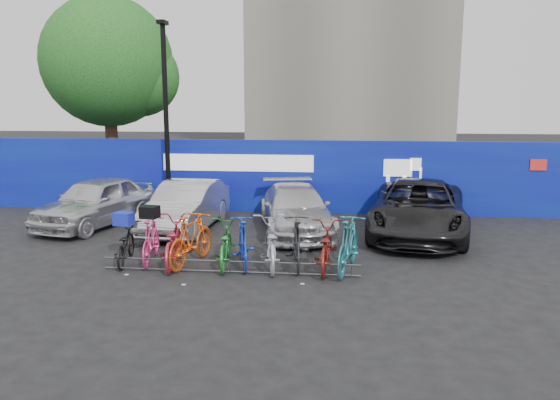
# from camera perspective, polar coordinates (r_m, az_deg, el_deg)

# --- Properties ---
(ground) EXTENTS (100.00, 100.00, 0.00)m
(ground) POSITION_cam_1_polar(r_m,az_deg,el_deg) (12.50, -4.71, -6.83)
(ground) COLOR black
(ground) RESTS_ON ground
(hoarding) EXTENTS (22.00, 0.18, 2.40)m
(hoarding) POSITION_cam_1_polar(r_m,az_deg,el_deg) (18.03, -1.23, 2.50)
(hoarding) COLOR #0C0B9D
(hoarding) RESTS_ON ground
(tree) EXTENTS (5.40, 5.20, 7.80)m
(tree) POSITION_cam_1_polar(r_m,az_deg,el_deg) (23.61, -16.99, 13.35)
(tree) COLOR #382314
(tree) RESTS_ON ground
(lamppost) EXTENTS (0.25, 0.50, 6.11)m
(lamppost) POSITION_cam_1_polar(r_m,az_deg,el_deg) (17.97, -11.83, 8.87)
(lamppost) COLOR black
(lamppost) RESTS_ON ground
(bike_rack) EXTENTS (5.60, 0.03, 0.30)m
(bike_rack) POSITION_cam_1_polar(r_m,az_deg,el_deg) (11.88, -5.25, -6.94)
(bike_rack) COLOR #595B60
(bike_rack) RESTS_ON ground
(car_0) EXTENTS (2.77, 4.55, 1.45)m
(car_0) POSITION_cam_1_polar(r_m,az_deg,el_deg) (17.04, -18.70, -0.17)
(car_0) COLOR silver
(car_0) RESTS_ON ground
(car_1) EXTENTS (1.73, 4.30, 1.39)m
(car_1) POSITION_cam_1_polar(r_m,az_deg,el_deg) (15.87, -9.73, -0.62)
(car_1) COLOR #ABAAAF
(car_1) RESTS_ON ground
(car_2) EXTENTS (2.69, 4.75, 1.30)m
(car_2) POSITION_cam_1_polar(r_m,az_deg,el_deg) (15.43, 1.65, -0.96)
(car_2) COLOR silver
(car_2) RESTS_ON ground
(car_3) EXTENTS (3.32, 5.73, 1.50)m
(car_3) POSITION_cam_1_polar(r_m,az_deg,el_deg) (15.50, 14.25, -0.85)
(car_3) COLOR black
(car_3) RESTS_ON ground
(bike_0) EXTENTS (0.89, 1.78, 0.90)m
(bike_0) POSITION_cam_1_polar(r_m,az_deg,el_deg) (13.01, -15.89, -4.45)
(bike_0) COLOR black
(bike_0) RESTS_ON ground
(bike_1) EXTENTS (0.71, 1.80, 1.05)m
(bike_1) POSITION_cam_1_polar(r_m,az_deg,el_deg) (12.89, -13.34, -4.12)
(bike_1) COLOR #EB3680
(bike_1) RESTS_ON ground
(bike_2) EXTENTS (1.03, 2.17, 1.09)m
(bike_2) POSITION_cam_1_polar(r_m,az_deg,el_deg) (12.59, -11.16, -4.28)
(bike_2) COLOR #AE2036
(bike_2) RESTS_ON ground
(bike_3) EXTENTS (1.01, 2.03, 1.17)m
(bike_3) POSITION_cam_1_polar(r_m,az_deg,el_deg) (12.52, -9.24, -4.11)
(bike_3) COLOR #D54E0F
(bike_3) RESTS_ON ground
(bike_4) EXTENTS (0.88, 1.97, 1.00)m
(bike_4) POSITION_cam_1_polar(r_m,az_deg,el_deg) (12.37, -5.81, -4.62)
(bike_4) COLOR #23792C
(bike_4) RESTS_ON ground
(bike_5) EXTENTS (0.95, 1.91, 1.10)m
(bike_5) POSITION_cam_1_polar(r_m,az_deg,el_deg) (12.31, -3.91, -4.42)
(bike_5) COLOR #1634B0
(bike_5) RESTS_ON ground
(bike_6) EXTENTS (1.07, 2.17, 1.09)m
(bike_6) POSITION_cam_1_polar(r_m,az_deg,el_deg) (12.23, -1.05, -4.53)
(bike_6) COLOR #AFB2B7
(bike_6) RESTS_ON ground
(bike_7) EXTENTS (0.75, 1.94, 1.14)m
(bike_7) POSITION_cam_1_polar(r_m,az_deg,el_deg) (12.20, 1.78, -4.45)
(bike_7) COLOR #252527
(bike_7) RESTS_ON ground
(bike_8) EXTENTS (0.76, 1.99, 1.03)m
(bike_8) POSITION_cam_1_polar(r_m,az_deg,el_deg) (12.07, 4.74, -4.91)
(bike_8) COLOR maroon
(bike_8) RESTS_ON ground
(bike_9) EXTENTS (0.99, 2.08, 1.20)m
(bike_9) POSITION_cam_1_polar(r_m,az_deg,el_deg) (11.96, 7.16, -4.67)
(bike_9) COLOR #227279
(bike_9) RESTS_ON ground
(cargo_crate) EXTENTS (0.44, 0.36, 0.29)m
(cargo_crate) POSITION_cam_1_polar(r_m,az_deg,el_deg) (12.88, -16.02, -1.90)
(cargo_crate) COLOR #1725AE
(cargo_crate) RESTS_ON bike_0
(cargo_topcase) EXTENTS (0.43, 0.40, 0.27)m
(cargo_topcase) POSITION_cam_1_polar(r_m,az_deg,el_deg) (12.74, -13.46, -1.24)
(cargo_topcase) COLOR black
(cargo_topcase) RESTS_ON bike_1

